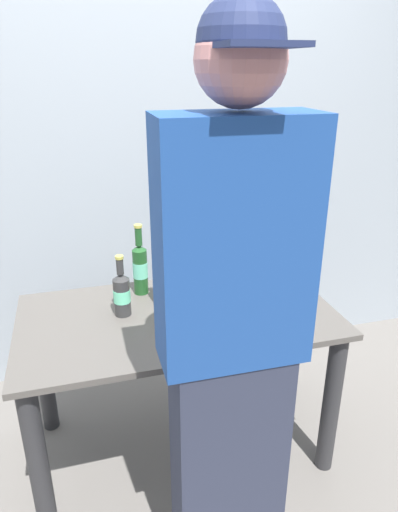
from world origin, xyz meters
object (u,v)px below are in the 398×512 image
laptop (263,280)px  beer_bottle_brown (140,267)px  beer_bottle_dark (122,293)px  person_figure (232,336)px  beer_bottle_green (161,280)px

laptop → beer_bottle_brown: (-0.54, 0.12, 0.08)m
beer_bottle_dark → person_figure: (0.24, -0.65, 0.15)m
laptop → beer_bottle_green: (-0.47, -0.01, 0.06)m
laptop → person_figure: 0.83m
person_figure → beer_bottle_brown: bearing=99.7°
person_figure → beer_bottle_green: bearing=95.7°
laptop → beer_bottle_dark: size_ratio=1.39×
beer_bottle_brown → beer_bottle_green: bearing=-61.0°
beer_bottle_dark → beer_bottle_green: bearing=15.6°
beer_bottle_dark → person_figure: 0.71m
beer_bottle_green → beer_bottle_dark: (-0.17, -0.05, -0.01)m
beer_bottle_green → beer_bottle_brown: bearing=119.0°
beer_bottle_brown → beer_bottle_dark: 0.21m
beer_bottle_brown → beer_bottle_dark: bearing=-120.7°
beer_bottle_green → laptop: bearing=0.8°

